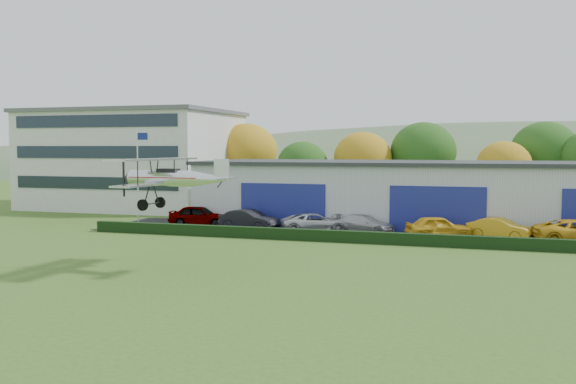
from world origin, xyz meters
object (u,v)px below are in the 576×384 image
(car_4, at_px, (439,227))
(hangar, at_px, (443,193))
(flagpole, at_px, (139,167))
(office_block, at_px, (135,159))
(car_2, at_px, (316,223))
(biplane, at_px, (170,177))
(car_1, at_px, (249,220))
(car_0, at_px, (199,216))
(car_3, at_px, (364,224))
(car_5, at_px, (500,228))

(car_4, bearing_deg, hangar, -20.74)
(flagpole, bearing_deg, office_block, 121.97)
(car_2, relative_size, biplane, 0.72)
(car_1, bearing_deg, hangar, -47.94)
(office_block, relative_size, car_4, 4.44)
(car_1, bearing_deg, flagpole, 92.19)
(office_block, bearing_deg, car_0, -44.25)
(car_1, bearing_deg, office_block, 64.20)
(office_block, distance_m, car_2, 28.66)
(office_block, xyz_separation_m, car_3, (27.75, -14.02, -4.48))
(car_0, distance_m, biplane, 18.95)
(flagpole, xyz_separation_m, car_2, (16.08, -1.72, -4.00))
(car_3, bearing_deg, car_0, 98.79)
(biplane, bearing_deg, car_0, 113.76)
(car_2, relative_size, car_3, 1.12)
(biplane, bearing_deg, hangar, 65.58)
(office_block, height_order, car_0, office_block)
(hangar, distance_m, car_4, 8.30)
(office_block, height_order, car_2, office_block)
(car_5, bearing_deg, car_2, 111.07)
(office_block, xyz_separation_m, car_0, (14.00, -13.64, -4.33))
(hangar, xyz_separation_m, car_2, (-8.81, -7.70, -1.88))
(car_3, distance_m, car_5, 9.68)
(car_0, relative_size, car_5, 1.11)
(car_5, height_order, biplane, biplane)
(hangar, height_order, car_3, hangar)
(office_block, bearing_deg, hangar, -12.01)
(office_block, height_order, biplane, office_block)
(office_block, distance_m, car_3, 31.41)
(car_0, bearing_deg, office_block, 35.60)
(car_0, xyz_separation_m, car_2, (10.19, -1.08, -0.10))
(flagpole, bearing_deg, biplane, -55.32)
(hangar, xyz_separation_m, car_4, (0.28, -8.10, -1.82))
(car_1, distance_m, car_5, 18.54)
(car_0, bearing_deg, biplane, -169.46)
(car_0, distance_m, car_4, 19.34)
(hangar, height_order, office_block, office_block)
(car_1, xyz_separation_m, car_2, (5.29, 0.26, -0.06))
(biplane, bearing_deg, car_1, 98.94)
(car_2, bearing_deg, office_block, 34.11)
(car_4, bearing_deg, car_5, -100.09)
(car_2, height_order, car_3, car_2)
(hangar, distance_m, car_0, 20.20)
(office_block, bearing_deg, car_3, -26.80)
(car_0, bearing_deg, car_3, -101.73)
(car_0, distance_m, car_2, 10.25)
(car_4, bearing_deg, flagpole, 62.44)
(car_2, bearing_deg, car_3, -103.38)
(car_2, distance_m, car_3, 3.62)
(car_2, distance_m, biplane, 17.16)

